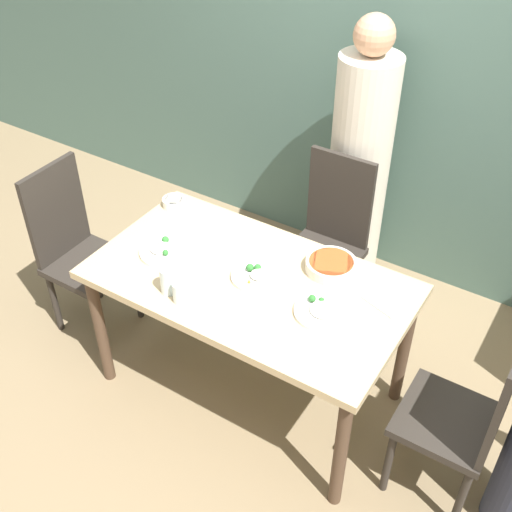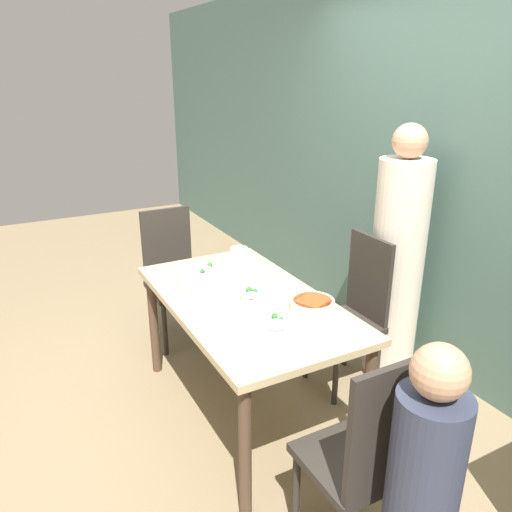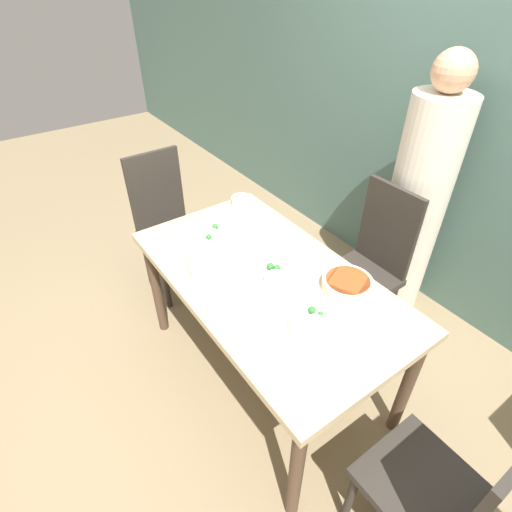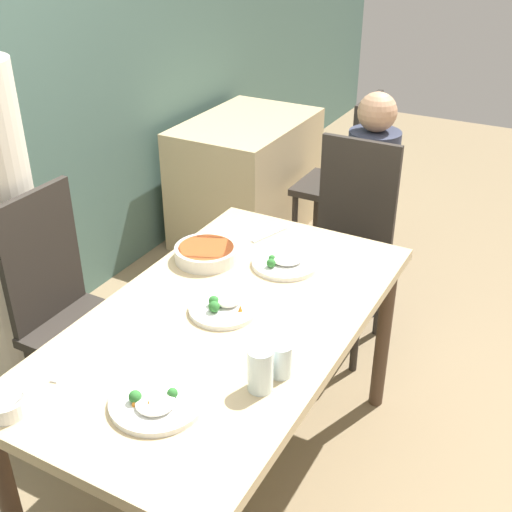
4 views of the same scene
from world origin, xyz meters
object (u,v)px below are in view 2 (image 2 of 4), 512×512
(bowl_curry, at_px, (312,304))
(plate_rice_adult, at_px, (277,326))
(glass_water_tall, at_px, (185,288))
(person_child, at_px, (420,502))
(chair_adult_spot, at_px, (354,310))
(chair_child_spot, at_px, (366,455))
(person_adult, at_px, (397,264))

(bowl_curry, xyz_separation_m, plate_rice_adult, (0.10, -0.28, -0.01))
(bowl_curry, bearing_deg, glass_water_tall, -130.36)
(glass_water_tall, bearing_deg, person_child, 10.13)
(chair_adult_spot, xyz_separation_m, chair_child_spot, (1.05, -0.77, 0.00))
(chair_child_spot, bearing_deg, bowl_curry, -108.70)
(chair_adult_spot, distance_m, bowl_curry, 0.62)
(person_child, bearing_deg, plate_rice_adult, -179.40)
(bowl_curry, height_order, plate_rice_adult, bowl_curry)
(bowl_curry, distance_m, plate_rice_adult, 0.30)
(glass_water_tall, bearing_deg, chair_child_spot, 12.37)
(plate_rice_adult, bearing_deg, chair_adult_spot, 114.25)
(chair_child_spot, relative_size, bowl_curry, 4.20)
(chair_child_spot, bearing_deg, person_child, 90.00)
(chair_child_spot, distance_m, person_adult, 1.54)
(person_child, relative_size, plate_rice_adult, 4.74)
(chair_child_spot, relative_size, person_child, 0.85)
(chair_child_spot, bearing_deg, person_adult, -136.49)
(chair_child_spot, xyz_separation_m, person_adult, (-1.05, 1.11, 0.25))
(chair_child_spot, distance_m, bowl_curry, 0.88)
(bowl_curry, height_order, glass_water_tall, glass_water_tall)
(chair_child_spot, xyz_separation_m, glass_water_tall, (-1.26, -0.28, 0.29))
(plate_rice_adult, xyz_separation_m, glass_water_tall, (-0.57, -0.27, 0.04))
(chair_adult_spot, distance_m, person_child, 1.54)
(person_adult, xyz_separation_m, glass_water_tall, (-0.21, -1.38, 0.03))
(bowl_curry, bearing_deg, chair_child_spot, -18.70)
(person_child, height_order, plate_rice_adult, person_child)
(chair_adult_spot, height_order, plate_rice_adult, chair_adult_spot)
(person_child, relative_size, bowl_curry, 4.93)
(chair_adult_spot, bearing_deg, glass_water_tall, -101.53)
(chair_child_spot, relative_size, person_adult, 0.60)
(person_child, bearing_deg, chair_child_spot, 180.00)
(person_adult, relative_size, person_child, 1.42)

